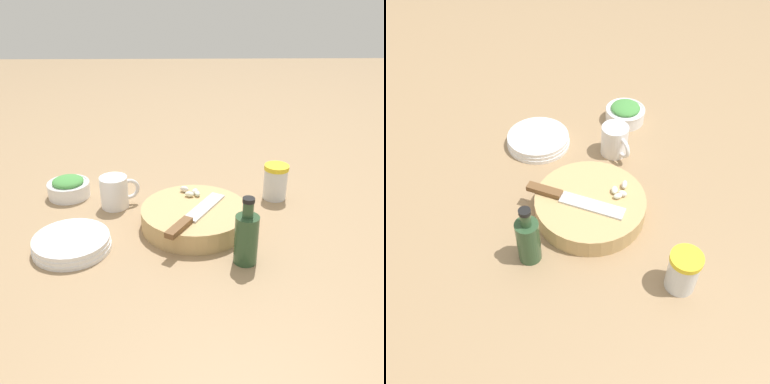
# 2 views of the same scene
# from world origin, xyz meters

# --- Properties ---
(ground_plane) EXTENTS (5.00, 5.00, 0.00)m
(ground_plane) POSITION_xyz_m (0.00, 0.00, 0.00)
(ground_plane) COLOR #997A56
(cutting_board) EXTENTS (0.25, 0.25, 0.05)m
(cutting_board) POSITION_xyz_m (-0.02, -0.02, 0.02)
(cutting_board) COLOR tan
(cutting_board) RESTS_ON ground_plane
(chef_knife) EXTENTS (0.14, 0.21, 0.01)m
(chef_knife) POSITION_xyz_m (-0.02, 0.03, 0.05)
(chef_knife) COLOR brown
(chef_knife) RESTS_ON cutting_board
(garlic_cloves) EXTENTS (0.05, 0.05, 0.02)m
(garlic_cloves) POSITION_xyz_m (-0.02, -0.09, 0.06)
(garlic_cloves) COLOR silver
(garlic_cloves) RESTS_ON cutting_board
(herb_bowl) EXTENTS (0.11, 0.11, 0.06)m
(herb_bowl) POSITION_xyz_m (0.31, -0.18, 0.03)
(herb_bowl) COLOR white
(herb_bowl) RESTS_ON ground_plane
(spice_jar) EXTENTS (0.06, 0.06, 0.09)m
(spice_jar) POSITION_xyz_m (-0.24, -0.16, 0.05)
(spice_jar) COLOR silver
(spice_jar) RESTS_ON ground_plane
(coffee_mug) EXTENTS (0.10, 0.07, 0.08)m
(coffee_mug) POSITION_xyz_m (0.18, -0.12, 0.04)
(coffee_mug) COLOR white
(coffee_mug) RESTS_ON ground_plane
(plate_stack) EXTENTS (0.17, 0.17, 0.03)m
(plate_stack) POSITION_xyz_m (0.25, 0.07, 0.01)
(plate_stack) COLOR white
(plate_stack) RESTS_ON ground_plane
(oil_bottle) EXTENTS (0.05, 0.05, 0.15)m
(oil_bottle) POSITION_xyz_m (-0.13, 0.13, 0.06)
(oil_bottle) COLOR #2D4C2D
(oil_bottle) RESTS_ON ground_plane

